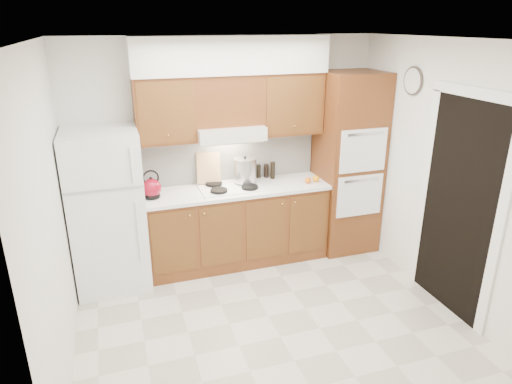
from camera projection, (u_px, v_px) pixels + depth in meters
floor at (268, 316)px, 4.51m from camera, size 3.60×3.60×0.00m
ceiling at (271, 39)px, 3.60m from camera, size 3.60×3.60×0.00m
wall_back at (227, 151)px, 5.39m from camera, size 3.60×0.02×2.60m
wall_left at (51, 219)px, 3.53m from camera, size 0.02×3.00×2.60m
wall_right at (438, 174)px, 4.58m from camera, size 0.02×3.00×2.60m
fridge at (108, 211)px, 4.81m from camera, size 0.75×0.72×1.72m
base_cabinets at (237, 226)px, 5.42m from camera, size 2.11×0.60×0.90m
countertop at (236, 189)px, 5.25m from camera, size 2.13×0.62×0.04m
backsplash at (229, 157)px, 5.41m from camera, size 2.11×0.03×0.56m
oven_cabinet at (347, 164)px, 5.59m from camera, size 0.70×0.65×2.20m
upper_cab_left at (164, 110)px, 4.84m from camera, size 0.63×0.33×0.70m
upper_cab_right at (289, 103)px, 5.26m from camera, size 0.73×0.33×0.70m
range_hood at (229, 132)px, 5.08m from camera, size 0.75×0.45×0.15m
upper_cab_over_hood at (227, 100)px, 5.01m from camera, size 0.75×0.33×0.55m
soffit at (231, 55)px, 4.85m from camera, size 2.13×0.36×0.40m
cooktop at (232, 187)px, 5.24m from camera, size 0.74×0.50×0.01m
doorway at (458, 209)px, 4.35m from camera, size 0.02×0.90×2.10m
wall_clock at (413, 81)px, 4.76m from camera, size 0.02×0.30×0.30m
kettle at (152, 188)px, 4.90m from camera, size 0.23×0.23×0.21m
cutting_board at (209, 168)px, 5.28m from camera, size 0.28×0.14×0.36m
stock_pot at (245, 170)px, 5.31m from camera, size 0.32×0.32×0.27m
condiment_a at (273, 170)px, 5.52m from camera, size 0.08×0.08×0.21m
condiment_b at (259, 171)px, 5.55m from camera, size 0.07×0.07×0.17m
condiment_c at (266, 171)px, 5.57m from camera, size 0.07×0.07×0.17m
orange_near at (316, 179)px, 5.42m from camera, size 0.09×0.09×0.08m
orange_far at (308, 180)px, 5.37m from camera, size 0.08×0.08×0.07m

